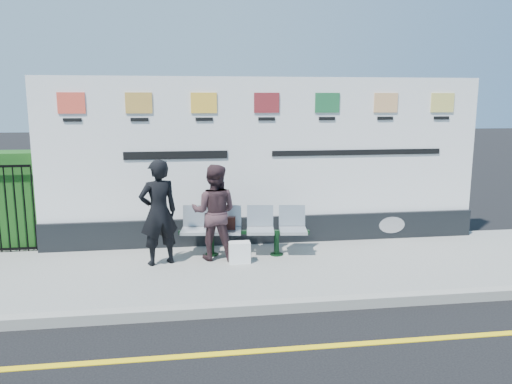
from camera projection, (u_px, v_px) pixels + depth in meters
ground at (277, 350)px, 5.50m from camera, size 80.00×80.00×0.00m
pavement at (248, 270)px, 7.92m from camera, size 14.00×3.00×0.12m
kerb at (263, 307)px, 6.46m from camera, size 14.00×0.18×0.14m
yellow_line at (277, 350)px, 5.50m from camera, size 14.00×0.10×0.01m
billboard at (266, 173)px, 9.06m from camera, size 8.00×0.30×3.00m
bench at (244, 242)px, 8.45m from camera, size 2.16×0.83×0.45m
woman_left at (159, 212)px, 7.89m from camera, size 0.72×0.60×1.70m
woman_right at (214, 212)px, 8.16m from camera, size 0.88×0.76×1.58m
handbag_brown at (228, 223)px, 8.39m from camera, size 0.28×0.14×0.21m
carrier_bag_white at (239, 252)px, 8.06m from camera, size 0.34×0.21×0.34m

